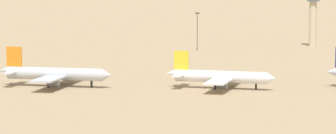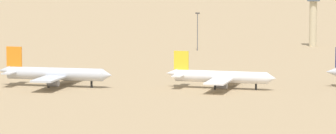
{
  "view_description": "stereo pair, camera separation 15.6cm",
  "coord_description": "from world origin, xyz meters",
  "px_view_note": "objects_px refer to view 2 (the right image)",
  "views": [
    {
      "loc": [
        13.0,
        -233.7,
        32.88
      ],
      "look_at": [
        -15.34,
        4.53,
        6.0
      ],
      "focal_mm": 93.13,
      "sensor_mm": 36.0,
      "label": 1
    },
    {
      "loc": [
        13.15,
        -233.68,
        32.88
      ],
      "look_at": [
        -15.34,
        4.53,
        6.0
      ],
      "focal_mm": 93.13,
      "sensor_mm": 36.0,
      "label": 2
    }
  ],
  "objects_px": {
    "parked_jet_orange_2": "(54,74)",
    "parked_jet_yellow_3": "(220,77)",
    "light_pole_mid": "(198,29)",
    "control_tower": "(313,11)"
  },
  "relations": [
    {
      "from": "control_tower",
      "to": "parked_jet_orange_2",
      "type": "bearing_deg",
      "value": -119.25
    },
    {
      "from": "parked_jet_yellow_3",
      "to": "light_pole_mid",
      "type": "height_order",
      "value": "light_pole_mid"
    },
    {
      "from": "parked_jet_yellow_3",
      "to": "light_pole_mid",
      "type": "xyz_separation_m",
      "value": [
        -15.93,
        113.63,
        5.6
      ]
    },
    {
      "from": "parked_jet_orange_2",
      "to": "control_tower",
      "type": "bearing_deg",
      "value": 66.69
    },
    {
      "from": "parked_jet_orange_2",
      "to": "light_pole_mid",
      "type": "relative_size",
      "value": 2.17
    },
    {
      "from": "parked_jet_yellow_3",
      "to": "light_pole_mid",
      "type": "bearing_deg",
      "value": 106.89
    },
    {
      "from": "parked_jet_yellow_3",
      "to": "control_tower",
      "type": "xyz_separation_m",
      "value": [
        31.69,
        138.84,
        11.69
      ]
    },
    {
      "from": "parked_jet_orange_2",
      "to": "light_pole_mid",
      "type": "distance_m",
      "value": 118.88
    },
    {
      "from": "parked_jet_orange_2",
      "to": "parked_jet_yellow_3",
      "type": "xyz_separation_m",
      "value": [
        46.67,
        1.08,
        -0.28
      ]
    },
    {
      "from": "parked_jet_yellow_3",
      "to": "light_pole_mid",
      "type": "distance_m",
      "value": 114.88
    }
  ]
}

